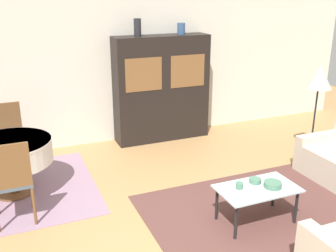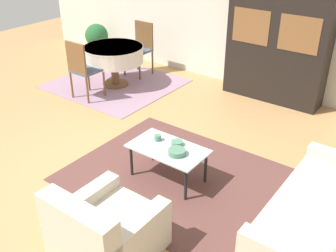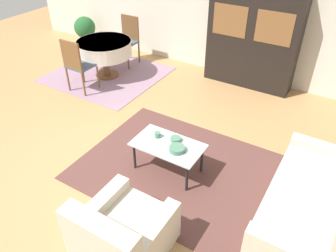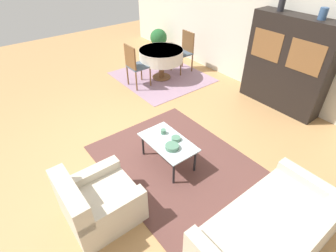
{
  "view_description": "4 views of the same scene",
  "coord_description": "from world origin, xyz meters",
  "px_view_note": "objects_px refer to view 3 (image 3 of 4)",
  "views": [
    {
      "loc": [
        -1.65,
        -3.03,
        2.62
      ],
      "look_at": [
        0.2,
        1.4,
        0.95
      ],
      "focal_mm": 42.0,
      "sensor_mm": 36.0,
      "label": 1
    },
    {
      "loc": [
        3.26,
        -2.89,
        2.93
      ],
      "look_at": [
        0.87,
        0.31,
        0.75
      ],
      "focal_mm": 42.0,
      "sensor_mm": 36.0,
      "label": 2
    },
    {
      "loc": [
        2.64,
        -2.59,
        3.15
      ],
      "look_at": [
        0.87,
        0.31,
        0.75
      ],
      "focal_mm": 35.0,
      "sensor_mm": 36.0,
      "label": 3
    },
    {
      "loc": [
        3.37,
        -1.63,
        3.07
      ],
      "look_at": [
        0.87,
        0.31,
        0.75
      ],
      "focal_mm": 28.0,
      "sensor_mm": 36.0,
      "label": 4
    }
  ],
  "objects_px": {
    "cup": "(158,135)",
    "potted_plant": "(85,29)",
    "display_cabinet": "(253,38)",
    "dining_chair_near": "(77,63)",
    "bowl_small": "(176,139)",
    "bowl": "(177,149)",
    "armchair": "(122,234)",
    "dining_table": "(104,49)",
    "dining_chair_far": "(128,37)",
    "coffee_table": "(168,147)",
    "couch": "(316,207)"
  },
  "relations": [
    {
      "from": "display_cabinet",
      "to": "dining_table",
      "type": "xyz_separation_m",
      "value": [
        -2.64,
        -1.22,
        -0.33
      ]
    },
    {
      "from": "armchair",
      "to": "dining_chair_near",
      "type": "height_order",
      "value": "dining_chair_near"
    },
    {
      "from": "armchair",
      "to": "bowl",
      "type": "distance_m",
      "value": 1.31
    },
    {
      "from": "display_cabinet",
      "to": "dining_chair_near",
      "type": "relative_size",
      "value": 1.82
    },
    {
      "from": "dining_chair_near",
      "to": "bowl_small",
      "type": "xyz_separation_m",
      "value": [
        2.67,
        -0.92,
        -0.12
      ]
    },
    {
      "from": "dining_chair_far",
      "to": "bowl",
      "type": "bearing_deg",
      "value": 136.39
    },
    {
      "from": "display_cabinet",
      "to": "coffee_table",
      "type": "bearing_deg",
      "value": -90.36
    },
    {
      "from": "dining_chair_near",
      "to": "cup",
      "type": "bearing_deg",
      "value": -22.08
    },
    {
      "from": "bowl",
      "to": "dining_chair_near",
      "type": "bearing_deg",
      "value": 158.49
    },
    {
      "from": "couch",
      "to": "bowl_small",
      "type": "height_order",
      "value": "couch"
    },
    {
      "from": "dining_table",
      "to": "bowl_small",
      "type": "relative_size",
      "value": 7.68
    },
    {
      "from": "couch",
      "to": "armchair",
      "type": "xyz_separation_m",
      "value": [
        -1.64,
        -1.42,
        0.0
      ]
    },
    {
      "from": "dining_table",
      "to": "potted_plant",
      "type": "height_order",
      "value": "dining_table"
    },
    {
      "from": "display_cabinet",
      "to": "dining_chair_near",
      "type": "distance_m",
      "value": 3.33
    },
    {
      "from": "dining_table",
      "to": "cup",
      "type": "distance_m",
      "value": 2.99
    },
    {
      "from": "cup",
      "to": "potted_plant",
      "type": "height_order",
      "value": "potted_plant"
    },
    {
      "from": "display_cabinet",
      "to": "bowl",
      "type": "xyz_separation_m",
      "value": [
        0.15,
        -3.1,
        -0.46
      ]
    },
    {
      "from": "cup",
      "to": "bowl_small",
      "type": "relative_size",
      "value": 0.58
    },
    {
      "from": "dining_table",
      "to": "dining_chair_far",
      "type": "relative_size",
      "value": 1.07
    },
    {
      "from": "dining_chair_near",
      "to": "cup",
      "type": "relative_size",
      "value": 12.35
    },
    {
      "from": "dining_chair_near",
      "to": "bowl",
      "type": "distance_m",
      "value": 3.0
    },
    {
      "from": "bowl",
      "to": "dining_table",
      "type": "bearing_deg",
      "value": 146.04
    },
    {
      "from": "dining_chair_far",
      "to": "dining_table",
      "type": "bearing_deg",
      "value": 90.0
    },
    {
      "from": "dining_chair_near",
      "to": "cup",
      "type": "height_order",
      "value": "dining_chair_near"
    },
    {
      "from": "bowl",
      "to": "couch",
      "type": "bearing_deg",
      "value": 4.25
    },
    {
      "from": "dining_table",
      "to": "cup",
      "type": "xyz_separation_m",
      "value": [
        2.41,
        -1.76,
        -0.12
      ]
    },
    {
      "from": "bowl",
      "to": "potted_plant",
      "type": "relative_size",
      "value": 0.28
    },
    {
      "from": "dining_chair_near",
      "to": "dining_chair_far",
      "type": "xyz_separation_m",
      "value": [
        0.0,
        1.56,
        0.0
      ]
    },
    {
      "from": "couch",
      "to": "coffee_table",
      "type": "distance_m",
      "value": 1.91
    },
    {
      "from": "armchair",
      "to": "dining_chair_near",
      "type": "relative_size",
      "value": 0.86
    },
    {
      "from": "couch",
      "to": "cup",
      "type": "distance_m",
      "value": 2.12
    },
    {
      "from": "coffee_table",
      "to": "bowl",
      "type": "relative_size",
      "value": 4.55
    },
    {
      "from": "bowl",
      "to": "potted_plant",
      "type": "height_order",
      "value": "potted_plant"
    },
    {
      "from": "dining_chair_far",
      "to": "bowl",
      "type": "relative_size",
      "value": 5.02
    },
    {
      "from": "couch",
      "to": "dining_chair_near",
      "type": "bearing_deg",
      "value": 77.9
    },
    {
      "from": "bowl",
      "to": "display_cabinet",
      "type": "bearing_deg",
      "value": 92.76
    },
    {
      "from": "coffee_table",
      "to": "cup",
      "type": "bearing_deg",
      "value": 162.42
    },
    {
      "from": "dining_chair_near",
      "to": "bowl",
      "type": "height_order",
      "value": "dining_chair_near"
    },
    {
      "from": "armchair",
      "to": "potted_plant",
      "type": "xyz_separation_m",
      "value": [
        -4.42,
        4.21,
        0.14
      ]
    },
    {
      "from": "potted_plant",
      "to": "bowl",
      "type": "bearing_deg",
      "value": -34.03
    },
    {
      "from": "coffee_table",
      "to": "cup",
      "type": "relative_size",
      "value": 11.19
    },
    {
      "from": "couch",
      "to": "coffee_table",
      "type": "xyz_separation_m",
      "value": [
        -1.9,
        -0.07,
        0.11
      ]
    },
    {
      "from": "cup",
      "to": "dining_table",
      "type": "bearing_deg",
      "value": 143.93
    },
    {
      "from": "display_cabinet",
      "to": "dining_chair_far",
      "type": "distance_m",
      "value": 2.7
    },
    {
      "from": "dining_chair_far",
      "to": "bowl",
      "type": "height_order",
      "value": "dining_chair_far"
    },
    {
      "from": "armchair",
      "to": "coffee_table",
      "type": "bearing_deg",
      "value": 101.14
    },
    {
      "from": "display_cabinet",
      "to": "bowl_small",
      "type": "bearing_deg",
      "value": -89.46
    },
    {
      "from": "dining_table",
      "to": "coffee_table",
      "type": "bearing_deg",
      "value": -34.84
    },
    {
      "from": "potted_plant",
      "to": "bowl_small",
      "type": "bearing_deg",
      "value": -33.16
    },
    {
      "from": "bowl_small",
      "to": "bowl",
      "type": "bearing_deg",
      "value": -55.03
    }
  ]
}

